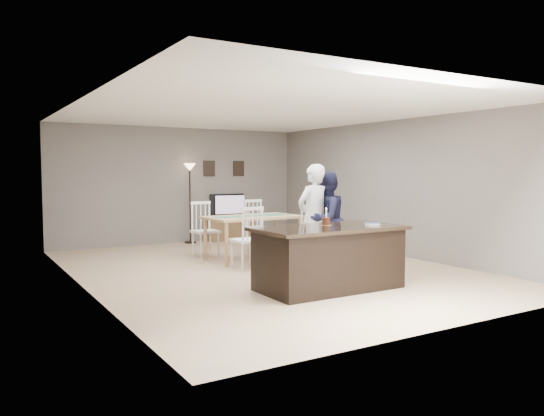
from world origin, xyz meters
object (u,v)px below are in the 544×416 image
plate_stack (373,224)px  kitchen_island (329,258)px  television (229,205)px  birthday_cake (326,221)px  man (326,220)px  tv_console (230,228)px  dining_table (253,223)px  floor_lamp (190,181)px  woman (313,217)px

plate_stack → kitchen_island: bearing=166.7°
television → plate_stack: bearing=84.8°
birthday_cake → man: bearing=53.5°
tv_console → dining_table: dining_table is taller
kitchen_island → man: 1.70m
kitchen_island → television: (1.20, 5.64, 0.41)m
kitchen_island → tv_console: (1.20, 5.57, -0.15)m
tv_console → floor_lamp: (-1.03, 0.02, 1.15)m
man → plate_stack: man is taller
woman → floor_lamp: bearing=-92.7°
tv_console → birthday_cake: 5.56m
plate_stack → dining_table: dining_table is taller
kitchen_island → man: man is taller
tv_console → plate_stack: bearing=-95.2°
man → floor_lamp: (-0.78, 4.24, 0.60)m
tv_console → dining_table: size_ratio=0.58×
kitchen_island → floor_lamp: 5.68m
tv_console → floor_lamp: floor_lamp is taller
kitchen_island → plate_stack: size_ratio=9.33×
plate_stack → floor_lamp: 5.80m
television → floor_lamp: 1.18m
woman → dining_table: woman is taller
plate_stack → tv_console: bearing=84.8°
man → floor_lamp: bearing=-101.5°
kitchen_island → birthday_cake: 0.54m
kitchen_island → man: bearing=54.9°
television → birthday_cake: bearing=78.4°
dining_table → kitchen_island: bearing=-98.9°
television → man: (-0.25, -4.29, -0.02)m
tv_console → dining_table: (-0.91, -2.80, 0.39)m
woman → kitchen_island: bearing=53.4°
tv_console → man: man is taller
birthday_cake → plate_stack: size_ratio=1.09×
television → man: man is taller
tv_console → plate_stack: plate_stack is taller
dining_table → man: bearing=-68.0°
man → floor_lamp: size_ratio=0.90×
woman → floor_lamp: (-0.52, 4.24, 0.54)m
woman → dining_table: 1.49m
tv_console → television: (0.00, 0.07, 0.56)m
woman → floor_lamp: floor_lamp is taller
television → woman: bearing=83.2°
plate_stack → dining_table: size_ratio=0.11×
kitchen_island → birthday_cake: birthday_cake is taller
birthday_cake → dining_table: (0.22, 2.61, -0.27)m
birthday_cake → dining_table: size_ratio=0.12×
woman → floor_lamp: 4.31m
dining_table → floor_lamp: 2.92m
tv_console → floor_lamp: bearing=178.9°
tv_console → plate_stack: size_ratio=5.21×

